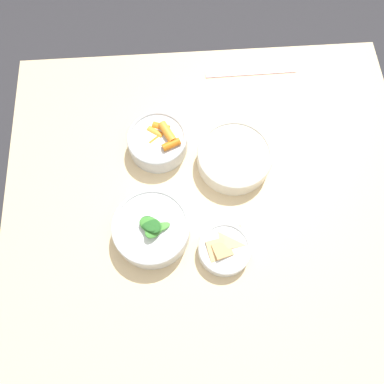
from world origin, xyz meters
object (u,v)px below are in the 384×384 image
at_px(bowl_carrots, 158,141).
at_px(bowl_beans_hotdog, 234,158).
at_px(bowl_greens, 151,228).
at_px(bowl_cookies, 225,249).
at_px(ruler, 250,71).

distance_m(bowl_carrots, bowl_beans_hotdog, 0.20).
relative_size(bowl_carrots, bowl_beans_hotdog, 0.81).
distance_m(bowl_greens, bowl_beans_hotdog, 0.28).
bearing_deg(bowl_greens, bowl_cookies, -18.77).
relative_size(bowl_carrots, bowl_greens, 0.84).
relative_size(bowl_cookies, ruler, 0.48).
bearing_deg(bowl_cookies, bowl_beans_hotdog, 78.63).
bearing_deg(bowl_beans_hotdog, bowl_carrots, 163.65).
distance_m(bowl_beans_hotdog, bowl_cookies, 0.24).
relative_size(bowl_carrots, bowl_cookies, 1.23).
height_order(bowl_greens, bowl_beans_hotdog, bowl_greens).
bearing_deg(bowl_cookies, bowl_greens, 161.23).
bearing_deg(ruler, bowl_carrots, -140.08).
height_order(bowl_carrots, bowl_cookies, bowl_carrots).
distance_m(bowl_carrots, ruler, 0.36).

